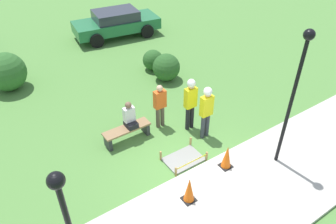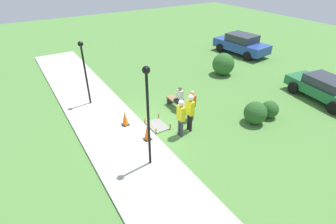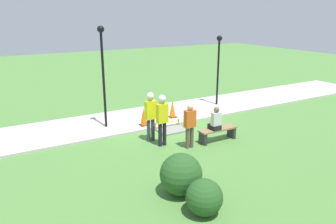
% 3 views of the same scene
% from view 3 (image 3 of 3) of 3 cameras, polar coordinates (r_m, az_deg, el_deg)
% --- Properties ---
extents(ground_plane, '(60.00, 60.00, 0.00)m').
position_cam_3_polar(ground_plane, '(14.02, -0.06, -2.64)').
color(ground_plane, '#51843D').
extents(sidewalk, '(28.00, 3.13, 0.10)m').
position_cam_3_polar(sidewalk, '(15.31, -2.96, -0.76)').
color(sidewalk, '#BCB7AD').
rests_on(sidewalk, ground_plane).
extents(wet_concrete_patch, '(1.18, 0.85, 0.34)m').
position_cam_3_polar(wet_concrete_patch, '(13.56, 0.70, -3.16)').
color(wet_concrete_patch, gray).
rests_on(wet_concrete_patch, ground_plane).
extents(traffic_cone_near_patch, '(0.34, 0.34, 0.79)m').
position_cam_3_polar(traffic_cone_near_patch, '(14.91, 0.79, 0.54)').
color(traffic_cone_near_patch, black).
rests_on(traffic_cone_near_patch, sidewalk).
extents(traffic_cone_far_patch, '(0.34, 0.34, 0.77)m').
position_cam_3_polar(traffic_cone_far_patch, '(13.87, -4.26, -0.82)').
color(traffic_cone_far_patch, black).
rests_on(traffic_cone_far_patch, sidewalk).
extents(park_bench, '(1.57, 0.44, 0.50)m').
position_cam_3_polar(park_bench, '(12.58, 8.64, -3.50)').
color(park_bench, '#2D2D33').
rests_on(park_bench, ground_plane).
extents(person_seated_on_bench, '(0.36, 0.44, 0.89)m').
position_cam_3_polar(person_seated_on_bench, '(12.28, 8.28, -1.51)').
color(person_seated_on_bench, black).
rests_on(person_seated_on_bench, park_bench).
extents(worker_supervisor, '(0.40, 0.27, 1.90)m').
position_cam_3_polar(worker_supervisor, '(12.19, -3.07, 0.01)').
color(worker_supervisor, '#383D47').
rests_on(worker_supervisor, ground_plane).
extents(worker_assistant, '(0.40, 0.28, 1.92)m').
position_cam_3_polar(worker_assistant, '(11.72, -1.02, -0.56)').
color(worker_assistant, black).
rests_on(worker_assistant, ground_plane).
extents(bystander_in_orange_shirt, '(0.40, 0.22, 1.63)m').
position_cam_3_polar(bystander_in_orange_shirt, '(11.64, 3.83, -2.04)').
color(bystander_in_orange_shirt, brown).
rests_on(bystander_in_orange_shirt, ground_plane).
extents(lamppost_near, '(0.28, 0.28, 4.12)m').
position_cam_3_polar(lamppost_near, '(13.41, -11.32, 8.38)').
color(lamppost_near, black).
rests_on(lamppost_near, sidewalk).
extents(lamppost_far, '(0.28, 0.28, 3.52)m').
position_cam_3_polar(lamppost_far, '(16.88, 8.79, 9.05)').
color(lamppost_far, black).
rests_on(lamppost_far, sidewalk).
extents(shrub_rounded_near, '(1.14, 1.14, 1.14)m').
position_cam_3_polar(shrub_rounded_near, '(8.86, 2.28, -10.79)').
color(shrub_rounded_near, '#285623').
rests_on(shrub_rounded_near, ground_plane).
extents(shrub_rounded_mid, '(0.91, 0.91, 0.91)m').
position_cam_3_polar(shrub_rounded_mid, '(8.14, 6.33, -14.56)').
color(shrub_rounded_mid, '#285623').
rests_on(shrub_rounded_mid, ground_plane).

